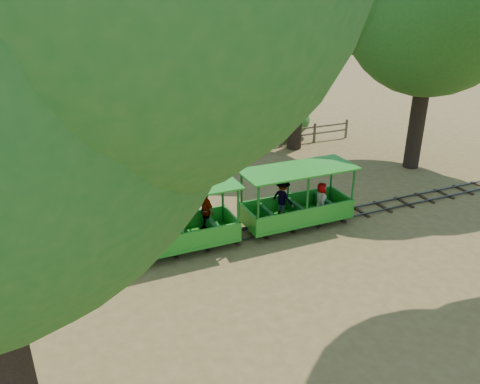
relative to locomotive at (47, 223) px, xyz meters
name	(u,v)px	position (x,y,z in m)	size (l,w,h in m)	color
ground	(261,233)	(6.35, -0.06, -1.66)	(90.00, 90.00, 0.00)	olive
track	(261,231)	(6.35, -0.06, -1.59)	(22.00, 1.00, 0.10)	#3F3D3A
locomotive	(47,223)	(0.00, 0.00, 0.00)	(2.56, 1.20, 2.94)	black
carriage_front	(178,226)	(3.56, -0.04, -0.83)	(3.81, 1.56, 1.98)	#268C1E
carriage_rear	(296,204)	(7.67, -0.04, -0.83)	(3.81, 1.56, 1.98)	#268C1E
fence	(187,148)	(6.35, 7.94, -1.08)	(18.10, 0.10, 1.00)	brown
shrub_west	(55,149)	(0.64, 9.24, -0.81)	(2.46, 1.89, 1.70)	#2D6B1E
shrub_mid_w	(126,140)	(3.78, 9.24, -0.76)	(2.61, 2.01, 1.81)	#2D6B1E
shrub_mid_e	(282,127)	(12.11, 9.24, -1.03)	(1.82, 1.40, 1.26)	#2D6B1E
shrub_east	(285,120)	(12.31, 9.24, -0.71)	(2.76, 2.12, 1.91)	#2D6B1E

